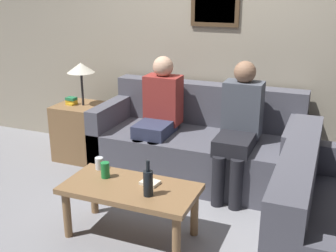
{
  "coord_description": "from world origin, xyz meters",
  "views": [
    {
      "loc": [
        1.16,
        -3.13,
        1.8
      ],
      "look_at": [
        -0.06,
        -0.11,
        0.7
      ],
      "focal_mm": 45.0,
      "sensor_mm": 36.0,
      "label": 1
    }
  ],
  "objects_px": {
    "drinking_glass": "(99,163)",
    "person_right": "(239,124)",
    "couch_main": "(198,146)",
    "person_left": "(159,113)",
    "coffee_table": "(130,194)",
    "wine_bottle": "(148,182)"
  },
  "relations": [
    {
      "from": "couch_main",
      "to": "person_right",
      "type": "relative_size",
      "value": 1.65
    },
    {
      "from": "couch_main",
      "to": "person_right",
      "type": "height_order",
      "value": "person_right"
    },
    {
      "from": "coffee_table",
      "to": "person_right",
      "type": "height_order",
      "value": "person_right"
    },
    {
      "from": "drinking_glass",
      "to": "couch_main",
      "type": "bearing_deg",
      "value": 64.58
    },
    {
      "from": "coffee_table",
      "to": "person_right",
      "type": "xyz_separation_m",
      "value": [
        0.55,
        1.03,
        0.29
      ]
    },
    {
      "from": "couch_main",
      "to": "coffee_table",
      "type": "bearing_deg",
      "value": -96.05
    },
    {
      "from": "drinking_glass",
      "to": "person_left",
      "type": "distance_m",
      "value": 0.92
    },
    {
      "from": "wine_bottle",
      "to": "drinking_glass",
      "type": "height_order",
      "value": "wine_bottle"
    },
    {
      "from": "person_left",
      "to": "person_right",
      "type": "distance_m",
      "value": 0.79
    },
    {
      "from": "drinking_glass",
      "to": "person_right",
      "type": "distance_m",
      "value": 1.26
    },
    {
      "from": "coffee_table",
      "to": "drinking_glass",
      "type": "height_order",
      "value": "drinking_glass"
    },
    {
      "from": "couch_main",
      "to": "drinking_glass",
      "type": "relative_size",
      "value": 19.94
    },
    {
      "from": "couch_main",
      "to": "wine_bottle",
      "type": "bearing_deg",
      "value": -87.64
    },
    {
      "from": "drinking_glass",
      "to": "person_right",
      "type": "xyz_separation_m",
      "value": [
        0.91,
        0.85,
        0.17
      ]
    },
    {
      "from": "drinking_glass",
      "to": "person_left",
      "type": "height_order",
      "value": "person_left"
    },
    {
      "from": "drinking_glass",
      "to": "person_right",
      "type": "bearing_deg",
      "value": 43.03
    },
    {
      "from": "couch_main",
      "to": "person_left",
      "type": "height_order",
      "value": "person_left"
    },
    {
      "from": "couch_main",
      "to": "person_left",
      "type": "xyz_separation_m",
      "value": [
        -0.36,
        -0.13,
        0.33
      ]
    },
    {
      "from": "coffee_table",
      "to": "wine_bottle",
      "type": "height_order",
      "value": "wine_bottle"
    },
    {
      "from": "drinking_glass",
      "to": "person_left",
      "type": "relative_size",
      "value": 0.08
    },
    {
      "from": "couch_main",
      "to": "person_right",
      "type": "xyz_separation_m",
      "value": [
        0.42,
        -0.17,
        0.33
      ]
    },
    {
      "from": "drinking_glass",
      "to": "person_left",
      "type": "bearing_deg",
      "value": 82.11
    }
  ]
}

